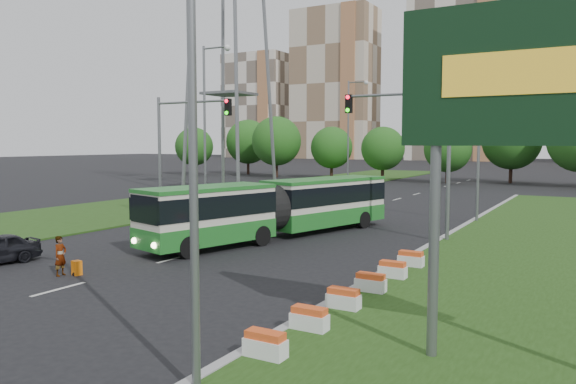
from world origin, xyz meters
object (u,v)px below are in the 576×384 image
Objects in this scene: traffic_mast_median at (418,137)px; billboard at (548,88)px; articulated_bus at (275,208)px; traffic_mast_left at (179,138)px; pedestrian at (60,256)px; car_left_far at (255,207)px; shopping_trolley at (77,268)px.

billboard is at bearing -64.97° from traffic_mast_median.
traffic_mast_left is at bearing -178.69° from articulated_bus.
pedestrian is (-9.40, -14.62, -4.58)m from traffic_mast_median.
billboard is at bearing -46.99° from car_left_far.
billboard reaches higher than car_left_far.
car_left_far is 18.20m from shopping_trolley.
traffic_mast_median is 14.27× the size of shopping_trolley.
billboard is 17.68m from traffic_mast_median.
car_left_far reaches higher than shopping_trolley.
billboard is 14.27× the size of shopping_trolley.
car_left_far is 18.47m from pedestrian.
traffic_mast_median is 17.58m from shopping_trolley.
traffic_mast_median is 13.72m from car_left_far.
billboard is at bearing -33.55° from traffic_mast_left.
pedestrian is (2.99, -18.23, 0.08)m from car_left_far.
car_left_far is at bearing 1.15° from pedestrian.
articulated_bus is (-6.78, -3.10, -3.74)m from traffic_mast_median.
traffic_mast_left is 9.41m from articulated_bus.
traffic_mast_left is at bearing 14.76° from pedestrian.
traffic_mast_median is at bearing 115.03° from billboard.
traffic_mast_left is 0.50× the size of articulated_bus.
traffic_mast_median is at bearing 65.47° from shopping_trolley.
articulated_bus is at bearing 86.60° from shopping_trolley.
articulated_bus is at bearing -52.49° from car_left_far.
shopping_trolley is (0.45, 0.37, -0.49)m from pedestrian.
articulated_bus is (-14.25, 12.90, -4.55)m from billboard.
billboard is 0.50× the size of articulated_bus.
car_left_far is (-5.60, 6.71, -0.93)m from articulated_bus.
traffic_mast_left is at bearing 122.69° from shopping_trolley.
articulated_bus is 11.84m from pedestrian.
traffic_mast_left is 15.48m from pedestrian.
shopping_trolley is (-8.94, -14.25, -5.07)m from traffic_mast_median.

